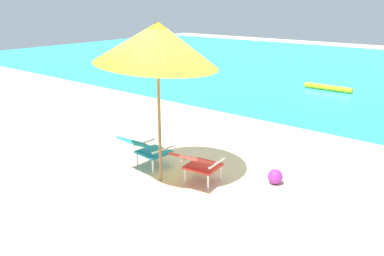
% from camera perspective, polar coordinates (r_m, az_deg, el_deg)
% --- Properties ---
extents(ground_plane, '(40.00, 40.00, 0.00)m').
position_cam_1_polar(ground_plane, '(10.20, 13.32, 1.09)').
color(ground_plane, beige).
extents(ocean_band, '(40.00, 18.00, 0.01)m').
position_cam_1_polar(ocean_band, '(18.22, 25.46, 7.23)').
color(ocean_band, '#28B2B7').
rests_on(ocean_band, ground_plane).
extents(swim_buoy, '(1.60, 0.18, 0.18)m').
position_cam_1_polar(swim_buoy, '(14.02, 19.20, 5.58)').
color(swim_buoy, yellow).
rests_on(swim_buoy, ocean_band).
extents(lounge_chair_left, '(0.61, 0.92, 0.68)m').
position_cam_1_polar(lounge_chair_left, '(7.00, -6.74, -2.93)').
color(lounge_chair_left, teal).
rests_on(lounge_chair_left, ground_plane).
extents(lounge_chair_right, '(0.63, 0.93, 0.68)m').
position_cam_1_polar(lounge_chair_right, '(6.34, 0.82, -5.10)').
color(lounge_chair_right, red).
rests_on(lounge_chair_right, ground_plane).
extents(beach_umbrella_center, '(2.57, 2.55, 2.68)m').
position_cam_1_polar(beach_umbrella_center, '(6.06, -5.09, 12.14)').
color(beach_umbrella_center, olive).
rests_on(beach_umbrella_center, ground_plane).
extents(beach_ball, '(0.25, 0.25, 0.25)m').
position_cam_1_polar(beach_ball, '(6.66, 12.03, -6.95)').
color(beach_ball, purple).
rests_on(beach_ball, ground_plane).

